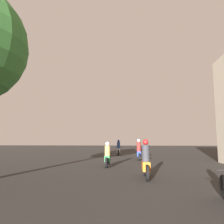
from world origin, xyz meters
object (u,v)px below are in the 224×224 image
Objects in this scene: motorcycle_orange at (146,163)px; motorcycle_green at (108,156)px; motorcycle_blue at (139,151)px; motorcycle_white at (119,149)px.

motorcycle_green is at bearing 113.81° from motorcycle_orange.
motorcycle_orange is at bearing -62.23° from motorcycle_green.
motorcycle_blue is at bearing 86.07° from motorcycle_orange.
motorcycle_white is at bearing 89.18° from motorcycle_green.
motorcycle_green is 4.96m from motorcycle_blue.
motorcycle_orange is 4.33m from motorcycle_green.
motorcycle_orange is 13.18m from motorcycle_white.
motorcycle_orange is 8.36m from motorcycle_blue.
motorcycle_green is 0.99× the size of motorcycle_white.
motorcycle_blue reaches higher than motorcycle_orange.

